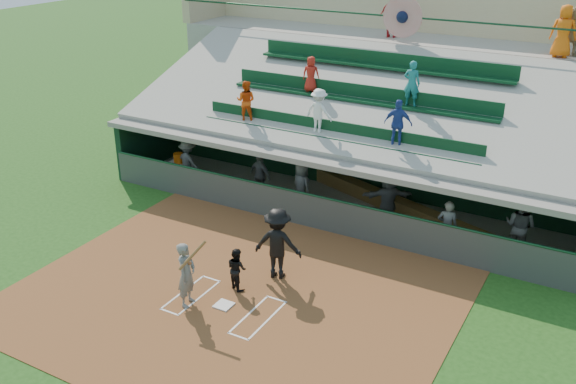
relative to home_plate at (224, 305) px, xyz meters
The scene contains 22 objects.
ground 0.04m from the home_plate, ahead, with size 100.00×100.00×0.00m, color #1E4B15.
dirt_slab 0.50m from the home_plate, 90.00° to the left, with size 11.00×9.00×0.02m, color brown.
home_plate is the anchor object (origin of this frame).
batters_box_chalk 0.01m from the home_plate, ahead, with size 2.65×1.85×0.01m.
dugout_floor 6.75m from the home_plate, 90.00° to the left, with size 16.00×3.50×0.04m, color #99988B.
concourse_slab 13.69m from the home_plate, 90.00° to the left, with size 20.00×3.00×4.60m, color gray.
grandstand 10.74m from the home_plate, 90.02° to the left, with size 20.40×10.40×7.80m.
batter_at_plate 1.24m from the home_plate, 155.69° to the right, with size 0.89×0.77×1.95m.
catcher 1.06m from the home_plate, 100.47° to the left, with size 0.57×0.44×1.16m, color black.
home_umpire 2.22m from the home_plate, 76.24° to the left, with size 1.30×0.75×2.01m, color black.
dugout_bench 7.96m from the home_plate, 88.51° to the left, with size 15.64×0.47×0.47m, color olive.
white_table 8.43m from the home_plate, 135.21° to the left, with size 0.84×0.63×0.73m, color silver.
water_cooler 8.48m from the home_plate, 135.41° to the left, with size 0.36×0.36×0.36m, color #DE5D0D.
dugout_player_a 8.19m from the home_plate, 133.26° to the left, with size 1.07×0.61×1.65m, color #50534E.
dugout_player_b 6.78m from the home_plate, 113.38° to the left, with size 0.95×0.39×1.62m, color #575A55.
dugout_player_c 6.18m from the home_plate, 99.50° to the left, with size 0.79×0.51×1.62m, color #535550.
dugout_player_d 6.73m from the home_plate, 73.56° to the left, with size 1.59×0.51×1.72m, color #565954.
dugout_player_e 6.88m from the home_plate, 53.63° to the left, with size 0.58×0.38×1.59m, color #585B56.
dugout_player_f 8.69m from the home_plate, 46.72° to the left, with size 0.90×0.70×1.84m, color #535551.
concourse_staff_a 14.26m from the home_plate, 93.60° to the left, with size 0.98×0.41×1.67m, color red.
concourse_staff_b 14.66m from the home_plate, 66.09° to the left, with size 0.86×0.56×1.75m, color orange.
concourse_staff_c 15.17m from the home_plate, 66.06° to the left, with size 1.52×0.48×1.64m, color tan.
Camera 1 is at (8.10, -11.16, 9.19)m, focal length 40.00 mm.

